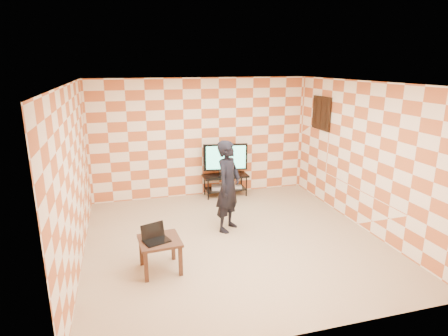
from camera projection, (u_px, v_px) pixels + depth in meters
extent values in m
plane|color=tan|center=(233.00, 240.00, 6.59)|extent=(5.00, 5.00, 0.00)
cube|color=#F5E1C0|center=(202.00, 138.00, 8.55)|extent=(5.00, 0.02, 2.70)
cube|color=#F5E1C0|center=(303.00, 226.00, 3.91)|extent=(5.00, 0.02, 2.70)
cube|color=#F5E1C0|center=(74.00, 178.00, 5.58)|extent=(0.02, 5.00, 2.70)
cube|color=#F5E1C0|center=(364.00, 156.00, 6.87)|extent=(0.02, 5.00, 2.70)
cube|color=white|center=(234.00, 83.00, 5.86)|extent=(5.00, 5.00, 0.02)
cube|color=black|center=(321.00, 113.00, 8.14)|extent=(0.04, 0.72, 0.72)
cube|color=black|center=(321.00, 113.00, 8.14)|extent=(0.04, 0.03, 0.68)
cube|color=black|center=(321.00, 113.00, 8.14)|extent=(0.04, 0.68, 0.03)
cube|color=black|center=(225.00, 176.00, 8.68)|extent=(1.04, 0.47, 0.04)
cube|color=black|center=(225.00, 189.00, 8.76)|extent=(0.93, 0.41, 0.03)
cylinder|color=black|center=(208.00, 189.00, 8.45)|extent=(0.03, 0.03, 0.50)
cylinder|color=black|center=(205.00, 184.00, 8.79)|extent=(0.03, 0.03, 0.50)
cylinder|color=black|center=(246.00, 186.00, 8.68)|extent=(0.03, 0.03, 0.50)
cylinder|color=black|center=(241.00, 181.00, 9.03)|extent=(0.03, 0.03, 0.50)
cube|color=black|center=(225.00, 174.00, 8.67)|extent=(0.32, 0.23, 0.03)
cube|color=black|center=(225.00, 172.00, 8.65)|extent=(0.08, 0.06, 0.09)
cube|color=black|center=(225.00, 157.00, 8.56)|extent=(1.01, 0.20, 0.62)
cube|color=#54F6CD|center=(226.00, 157.00, 8.52)|extent=(0.90, 0.13, 0.53)
cube|color=#BBBBBD|center=(221.00, 187.00, 8.72)|extent=(0.47, 0.37, 0.07)
cube|color=silver|center=(237.00, 187.00, 8.79)|extent=(0.26, 0.21, 0.05)
cube|color=#341B10|center=(160.00, 241.00, 5.50)|extent=(0.64, 0.64, 0.04)
cube|color=#341B10|center=(146.00, 267.00, 5.26)|extent=(0.06, 0.06, 0.46)
cube|color=#341B10|center=(141.00, 251.00, 5.71)|extent=(0.06, 0.06, 0.46)
cube|color=#341B10|center=(181.00, 261.00, 5.42)|extent=(0.06, 0.06, 0.46)
cube|color=#341B10|center=(173.00, 246.00, 5.87)|extent=(0.06, 0.06, 0.46)
cube|color=black|center=(157.00, 241.00, 5.42)|extent=(0.42, 0.36, 0.02)
cube|color=black|center=(153.00, 231.00, 5.49)|extent=(0.36, 0.18, 0.23)
imported|color=black|center=(228.00, 186.00, 6.79)|extent=(0.72, 0.73, 1.69)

